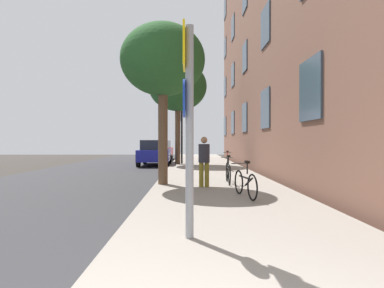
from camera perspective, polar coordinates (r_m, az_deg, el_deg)
name	(u,v)px	position (r m, az deg, el deg)	size (l,w,h in m)	color
ground_plane	(140,171)	(16.75, -9.33, -4.84)	(41.80, 41.80, 0.00)	#332D28
road_asphalt	(100,171)	(17.19, -16.29, -4.70)	(7.00, 38.00, 0.01)	#2D2D30
sidewalk	(207,170)	(16.57, 2.75, -4.68)	(4.20, 38.00, 0.12)	gray
sign_post	(188,113)	(4.64, -0.76, 5.63)	(0.16, 0.60, 3.12)	gray
traffic_light	(180,126)	(20.30, -2.15, 3.36)	(0.43, 0.24, 3.58)	black
tree_near	(163,61)	(10.86, -5.30, 14.71)	(2.81, 2.81, 5.33)	brown
tree_far	(178,87)	(20.16, -2.62, 10.31)	(3.66, 3.66, 6.46)	brown
bicycle_0	(245,183)	(8.18, 9.62, -6.96)	(0.45, 1.64, 0.94)	black
bicycle_1	(228,172)	(10.80, 6.56, -5.09)	(0.42, 1.73, 0.97)	black
bicycle_2	(227,162)	(15.80, 6.43, -3.34)	(0.42, 1.64, 0.97)	black
pedestrian_0	(204,158)	(9.85, 2.20, -2.59)	(0.43, 0.43, 1.57)	olive
car_0	(155,152)	(20.45, -6.69, -1.51)	(1.99, 4.45, 1.62)	navy
car_1	(160,150)	(26.59, -5.75, -1.07)	(1.96, 4.16, 1.62)	red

